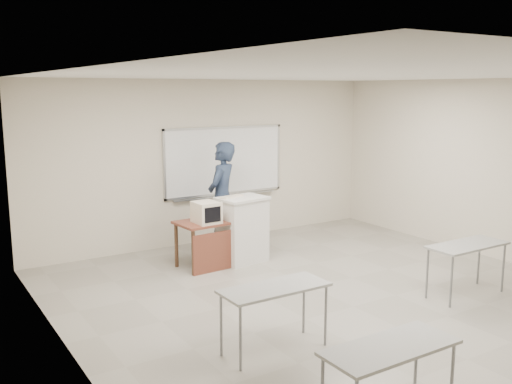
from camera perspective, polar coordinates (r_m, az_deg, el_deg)
floor at (r=7.76m, az=9.71°, el=-11.25°), size 7.00×8.00×0.01m
whiteboard at (r=10.72m, az=-3.16°, el=3.03°), size 2.48×0.10×1.31m
student_desks at (r=6.66m, az=17.77°, el=-9.08°), size 4.40×2.20×0.73m
instructor_desk at (r=9.19m, az=-3.62°, el=-4.24°), size 1.32×0.66×0.75m
podium at (r=9.40m, az=-1.38°, el=-3.76°), size 0.77×0.56×1.09m
crt_monitor at (r=8.97m, az=-5.01°, el=-2.05°), size 0.37×0.42×0.35m
laptop at (r=9.54m, az=-2.31°, el=-1.96°), size 0.31×0.29×0.23m
mouse at (r=9.15m, az=-2.27°, el=-2.73°), size 0.11×0.09×0.04m
keyboard at (r=9.27m, az=-2.44°, el=-0.46°), size 0.46×0.27×0.02m
presenter at (r=9.90m, az=-3.41°, el=-0.56°), size 0.84×0.80×1.94m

